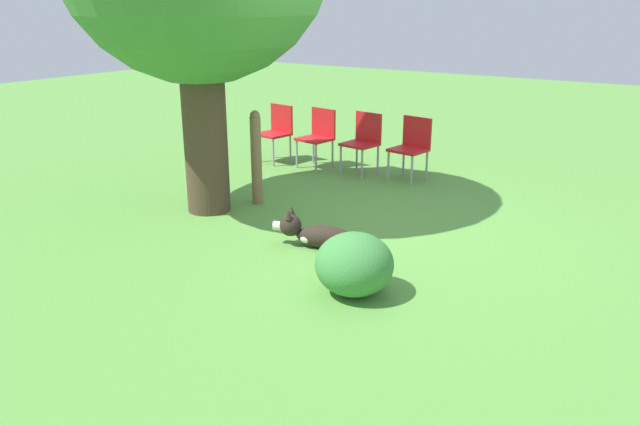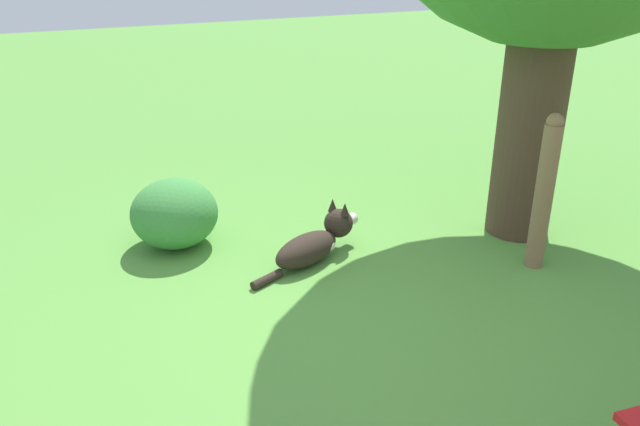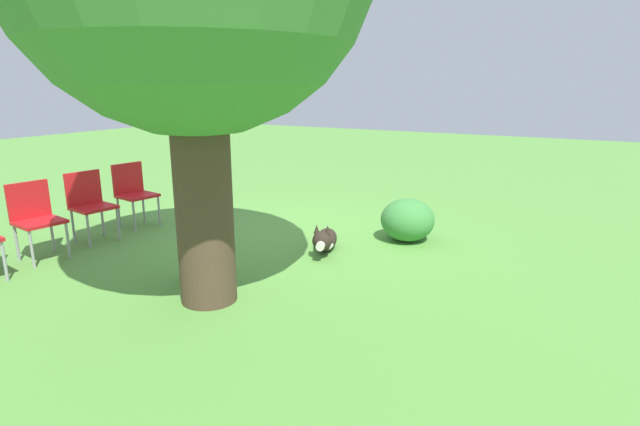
{
  "view_description": "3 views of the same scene",
  "coord_description": "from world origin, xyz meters",
  "px_view_note": "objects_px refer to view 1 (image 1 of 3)",
  "views": [
    {
      "loc": [
        -5.42,
        -3.46,
        2.32
      ],
      "look_at": [
        -0.61,
        -0.22,
        0.35
      ],
      "focal_mm": 35.0,
      "sensor_mm": 36.0,
      "label": 1
    },
    {
      "loc": [
        3.05,
        -1.96,
        2.17
      ],
      "look_at": [
        -0.47,
        -0.24,
        0.45
      ],
      "focal_mm": 35.0,
      "sensor_mm": 36.0,
      "label": 2
    },
    {
      "loc": [
        -3.28,
        4.64,
        1.89
      ],
      "look_at": [
        -0.59,
        -0.16,
        0.46
      ],
      "focal_mm": 28.0,
      "sensor_mm": 36.0,
      "label": 3
    }
  ],
  "objects_px": {
    "dog": "(315,234)",
    "red_chair_3": "(276,129)",
    "red_chair_2": "(318,134)",
    "red_chair_0": "(412,144)",
    "red_chair_1": "(363,139)",
    "fence_post": "(256,157)"
  },
  "relations": [
    {
      "from": "red_chair_0",
      "to": "red_chair_1",
      "type": "bearing_deg",
      "value": -77.05
    },
    {
      "from": "red_chair_0",
      "to": "red_chair_2",
      "type": "relative_size",
      "value": 1.0
    },
    {
      "from": "fence_post",
      "to": "red_chair_0",
      "type": "distance_m",
      "value": 2.26
    },
    {
      "from": "red_chair_0",
      "to": "red_chair_1",
      "type": "relative_size",
      "value": 1.0
    },
    {
      "from": "dog",
      "to": "red_chair_2",
      "type": "xyz_separation_m",
      "value": [
        2.65,
        1.75,
        0.36
      ]
    },
    {
      "from": "dog",
      "to": "red_chair_0",
      "type": "distance_m",
      "value": 2.81
    },
    {
      "from": "red_chair_1",
      "to": "red_chair_2",
      "type": "bearing_deg",
      "value": -77.05
    },
    {
      "from": "red_chair_1",
      "to": "red_chair_3",
      "type": "relative_size",
      "value": 1.0
    },
    {
      "from": "fence_post",
      "to": "red_chair_2",
      "type": "relative_size",
      "value": 1.32
    },
    {
      "from": "fence_post",
      "to": "red_chair_1",
      "type": "distance_m",
      "value": 1.96
    },
    {
      "from": "fence_post",
      "to": "red_chair_2",
      "type": "distance_m",
      "value": 1.9
    },
    {
      "from": "fence_post",
      "to": "red_chair_0",
      "type": "relative_size",
      "value": 1.32
    },
    {
      "from": "red_chair_0",
      "to": "red_chair_2",
      "type": "bearing_deg",
      "value": -77.05
    },
    {
      "from": "red_chair_0",
      "to": "red_chair_2",
      "type": "distance_m",
      "value": 1.45
    },
    {
      "from": "dog",
      "to": "red_chair_3",
      "type": "bearing_deg",
      "value": -67.45
    },
    {
      "from": "red_chair_1",
      "to": "red_chair_2",
      "type": "distance_m",
      "value": 0.72
    },
    {
      "from": "fence_post",
      "to": "red_chair_1",
      "type": "bearing_deg",
      "value": -10.19
    },
    {
      "from": "fence_post",
      "to": "red_chair_1",
      "type": "xyz_separation_m",
      "value": [
        1.93,
        -0.35,
        -0.07
      ]
    },
    {
      "from": "red_chair_2",
      "to": "red_chair_3",
      "type": "bearing_deg",
      "value": -77.05
    },
    {
      "from": "red_chair_2",
      "to": "red_chair_3",
      "type": "distance_m",
      "value": 0.72
    },
    {
      "from": "dog",
      "to": "red_chair_3",
      "type": "distance_m",
      "value": 3.6
    },
    {
      "from": "red_chair_3",
      "to": "red_chair_2",
      "type": "bearing_deg",
      "value": 102.95
    }
  ]
}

